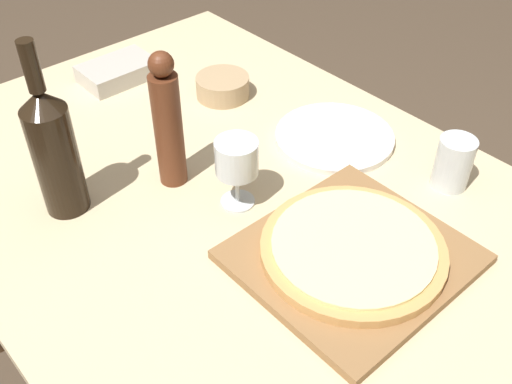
% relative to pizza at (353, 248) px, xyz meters
% --- Properties ---
extents(dining_table, '(0.96, 1.55, 0.78)m').
position_rel_pizza_xyz_m(dining_table, '(-0.04, 0.19, -0.12)').
color(dining_table, '#CCB78E').
rests_on(dining_table, ground_plane).
extents(cutting_board, '(0.36, 0.33, 0.02)m').
position_rel_pizza_xyz_m(cutting_board, '(0.00, 0.00, -0.02)').
color(cutting_board, olive).
rests_on(cutting_board, dining_table).
extents(pizza, '(0.31, 0.31, 0.02)m').
position_rel_pizza_xyz_m(pizza, '(0.00, 0.00, 0.00)').
color(pizza, tan).
rests_on(pizza, cutting_board).
extents(wine_bottle, '(0.08, 0.08, 0.34)m').
position_rel_pizza_xyz_m(wine_bottle, '(-0.29, 0.45, 0.10)').
color(wine_bottle, black).
rests_on(wine_bottle, dining_table).
extents(pepper_mill, '(0.05, 0.05, 0.28)m').
position_rel_pizza_xyz_m(pepper_mill, '(-0.10, 0.38, 0.10)').
color(pepper_mill, '#5B2D19').
rests_on(pepper_mill, dining_table).
extents(wine_glass, '(0.08, 0.08, 0.14)m').
position_rel_pizza_xyz_m(wine_glass, '(-0.05, 0.24, 0.07)').
color(wine_glass, silver).
rests_on(wine_glass, dining_table).
extents(small_bowl, '(0.13, 0.13, 0.05)m').
position_rel_pizza_xyz_m(small_bowl, '(0.17, 0.56, -0.00)').
color(small_bowl, tan).
rests_on(small_bowl, dining_table).
extents(drinking_tumbler, '(0.07, 0.07, 0.11)m').
position_rel_pizza_xyz_m(drinking_tumbler, '(0.30, 0.01, 0.02)').
color(drinking_tumbler, silver).
rests_on(drinking_tumbler, dining_table).
extents(dinner_plate, '(0.26, 0.26, 0.01)m').
position_rel_pizza_xyz_m(dinner_plate, '(0.24, 0.26, -0.02)').
color(dinner_plate, silver).
rests_on(dinner_plate, dining_table).
extents(food_container, '(0.18, 0.12, 0.04)m').
position_rel_pizza_xyz_m(food_container, '(0.03, 0.79, -0.01)').
color(food_container, '#BCB7AD').
rests_on(food_container, dining_table).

